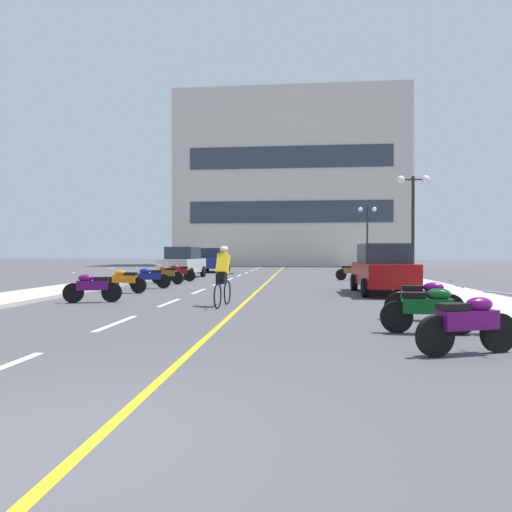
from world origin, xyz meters
TOP-DOWN VIEW (x-y plane):
  - ground_plane at (0.00, 21.00)m, footprint 140.00×140.00m
  - curb_left at (-7.20, 24.00)m, footprint 2.40×72.00m
  - curb_right at (7.20, 24.00)m, footprint 2.40×72.00m
  - lane_dash_1 at (-2.00, 6.00)m, footprint 0.14×2.20m
  - lane_dash_2 at (-2.00, 10.00)m, footprint 0.14×2.20m
  - lane_dash_3 at (-2.00, 14.00)m, footprint 0.14×2.20m
  - lane_dash_4 at (-2.00, 18.00)m, footprint 0.14×2.20m
  - lane_dash_5 at (-2.00, 22.00)m, footprint 0.14×2.20m
  - lane_dash_6 at (-2.00, 26.00)m, footprint 0.14×2.20m
  - lane_dash_7 at (-2.00, 30.00)m, footprint 0.14×2.20m
  - lane_dash_8 at (-2.00, 34.00)m, footprint 0.14×2.20m
  - lane_dash_9 at (-2.00, 38.00)m, footprint 0.14×2.20m
  - lane_dash_10 at (-2.00, 42.00)m, footprint 0.14×2.20m
  - lane_dash_11 at (-2.00, 46.00)m, footprint 0.14×2.20m
  - centre_line_yellow at (0.25, 24.00)m, footprint 0.12×66.00m
  - office_building at (0.81, 49.39)m, footprint 25.37×8.91m
  - street_lamp_mid at (7.03, 18.07)m, footprint 1.46×0.36m
  - street_lamp_far at (7.27, 34.01)m, footprint 1.46×0.36m
  - parked_car_near at (4.91, 13.62)m, footprint 1.98×4.23m
  - parked_car_mid at (-4.94, 22.96)m, footprint 2.07×4.27m
  - parked_car_far at (-4.68, 30.95)m, footprint 2.13×4.30m
  - motorcycle_0 at (4.38, 3.60)m, footprint 1.63×0.81m
  - motorcycle_1 at (4.26, 5.31)m, footprint 1.70×0.60m
  - motorcycle_2 at (4.65, 7.04)m, footprint 1.70×0.60m
  - motorcycle_3 at (-4.31, 9.78)m, footprint 1.66×0.74m
  - motorcycle_4 at (-4.58, 13.00)m, footprint 1.70×0.60m
  - motorcycle_5 at (-4.31, 15.05)m, footprint 1.65×0.76m
  - motorcycle_6 at (-4.39, 17.85)m, footprint 1.67×0.70m
  - motorcycle_7 at (-4.34, 19.74)m, footprint 1.68×0.67m
  - motorcycle_8 at (4.64, 21.79)m, footprint 1.64×0.80m
  - cyclist_rider at (-0.25, 9.25)m, footprint 0.43×1.77m

SIDE VIEW (x-z plane):
  - ground_plane at x=0.00m, z-range 0.00..0.00m
  - lane_dash_1 at x=-2.00m, z-range 0.00..0.01m
  - lane_dash_2 at x=-2.00m, z-range 0.00..0.01m
  - lane_dash_3 at x=-2.00m, z-range 0.00..0.01m
  - lane_dash_4 at x=-2.00m, z-range 0.00..0.01m
  - lane_dash_5 at x=-2.00m, z-range 0.00..0.01m
  - lane_dash_6 at x=-2.00m, z-range 0.00..0.01m
  - lane_dash_7 at x=-2.00m, z-range 0.00..0.01m
  - lane_dash_8 at x=-2.00m, z-range 0.00..0.01m
  - lane_dash_9 at x=-2.00m, z-range 0.00..0.01m
  - lane_dash_10 at x=-2.00m, z-range 0.00..0.01m
  - lane_dash_11 at x=-2.00m, z-range 0.00..0.01m
  - centre_line_yellow at x=0.25m, z-range 0.00..0.01m
  - curb_left at x=-7.20m, z-range 0.00..0.12m
  - curb_right at x=7.20m, z-range 0.00..0.12m
  - motorcycle_0 at x=4.38m, z-range 0.01..0.93m
  - motorcycle_1 at x=4.26m, z-range 0.01..0.93m
  - motorcycle_2 at x=4.65m, z-range 0.01..0.93m
  - motorcycle_3 at x=-4.31m, z-range 0.01..0.93m
  - motorcycle_4 at x=-4.58m, z-range 0.01..0.93m
  - motorcycle_5 at x=-4.31m, z-range 0.01..0.93m
  - motorcycle_6 at x=-4.39m, z-range 0.01..0.93m
  - motorcycle_7 at x=-4.34m, z-range 0.01..0.93m
  - motorcycle_8 at x=4.64m, z-range 0.01..0.93m
  - cyclist_rider at x=-0.25m, z-range 0.03..1.74m
  - parked_car_near at x=4.91m, z-range 0.01..1.83m
  - parked_car_mid at x=-4.94m, z-range 0.01..1.83m
  - parked_car_far at x=-4.68m, z-range 0.01..1.83m
  - street_lamp_mid at x=7.03m, z-range 1.27..6.16m
  - street_lamp_far at x=7.27m, z-range 1.29..6.30m
  - office_building at x=0.81m, z-range 0.00..19.20m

